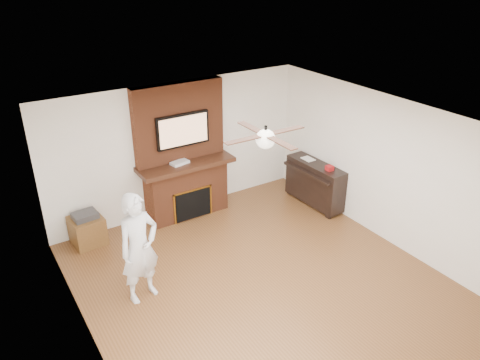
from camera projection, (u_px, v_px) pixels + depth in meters
room_shell at (264, 211)px, 6.54m from camera, size 5.36×5.86×2.86m
fireplace at (184, 165)px, 8.59m from camera, size 1.78×0.64×2.50m
tv at (183, 130)px, 8.25m from camera, size 1.00×0.08×0.60m
ceiling_fan at (265, 138)px, 6.07m from camera, size 1.21×1.21×0.31m
person at (139, 248)px, 6.46m from camera, size 0.68×0.52×1.66m
side_table at (87, 229)px, 7.94m from camera, size 0.56×0.56×0.59m
piano at (315, 183)px, 9.12m from camera, size 0.54×1.34×0.95m
cable_box at (180, 163)px, 8.41m from camera, size 0.36×0.25×0.05m
candle_orange at (182, 216)px, 8.73m from camera, size 0.07×0.07×0.13m
candle_green at (190, 214)px, 8.86m from camera, size 0.07×0.07×0.08m
candle_cream at (192, 213)px, 8.88m from camera, size 0.08×0.08×0.10m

